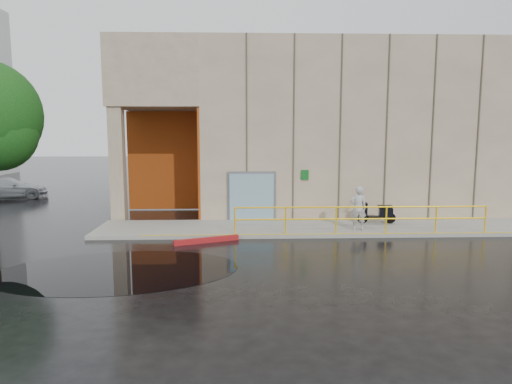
% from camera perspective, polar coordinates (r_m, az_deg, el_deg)
% --- Properties ---
extents(ground, '(120.00, 120.00, 0.00)m').
position_cam_1_polar(ground, '(14.09, -0.75, -8.73)').
color(ground, black).
rests_on(ground, ground).
extents(sidewalk, '(20.00, 3.00, 0.15)m').
position_cam_1_polar(sidewalk, '(18.93, 11.18, -4.40)').
color(sidewalk, gray).
rests_on(sidewalk, ground).
extents(building, '(20.00, 10.17, 8.00)m').
position_cam_1_polar(building, '(25.09, 10.51, 8.03)').
color(building, gray).
rests_on(building, ground).
extents(guardrail, '(9.56, 0.06, 1.03)m').
position_cam_1_polar(guardrail, '(17.58, 13.02, -3.36)').
color(guardrail, yellow).
rests_on(guardrail, sidewalk).
extents(person, '(0.66, 0.46, 1.71)m').
position_cam_1_polar(person, '(18.13, 12.67, -1.97)').
color(person, '#B3B3B8').
rests_on(person, sidewalk).
extents(scooter, '(1.61, 0.66, 1.22)m').
position_cam_1_polar(scooter, '(19.61, 14.91, -1.78)').
color(scooter, black).
rests_on(scooter, sidewalk).
extents(red_curb, '(2.30, 1.04, 0.18)m').
position_cam_1_polar(red_curb, '(16.52, -6.18, -5.99)').
color(red_curb, maroon).
rests_on(red_curb, ground).
extents(puddle, '(7.31, 4.96, 0.01)m').
position_cam_1_polar(puddle, '(13.83, -16.86, -9.37)').
color(puddle, black).
rests_on(puddle, ground).
extents(car_c, '(4.83, 3.20, 1.30)m').
position_cam_1_polar(car_c, '(30.50, -28.73, 0.42)').
color(car_c, silver).
rests_on(car_c, ground).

